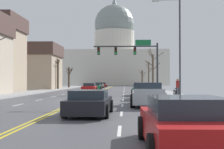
{
  "coord_description": "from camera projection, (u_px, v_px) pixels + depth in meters",
  "views": [
    {
      "loc": [
        3.69,
        -24.03,
        1.66
      ],
      "look_at": [
        1.56,
        26.39,
        2.57
      ],
      "focal_mm": 50.19,
      "sensor_mm": 36.0,
      "label": 1
    }
  ],
  "objects": [
    {
      "name": "ground",
      "position": [
        77.0,
        101.0,
        24.13
      ],
      "size": [
        20.0,
        180.0,
        0.2
      ],
      "color": "#4A4A4F"
    },
    {
      "name": "sedan_oncoming_02",
      "position": [
        99.0,
        85.0,
        64.9
      ],
      "size": [
        2.07,
        4.5,
        1.18
      ],
      "color": "#6B6056",
      "rests_on": "ground"
    },
    {
      "name": "pedestrian_00",
      "position": [
        178.0,
        86.0,
        30.37
      ],
      "size": [
        0.35,
        0.34,
        1.7
      ],
      "color": "#33333D",
      "rests_on": "ground"
    },
    {
      "name": "flank_building_00",
      "position": [
        27.0,
        70.0,
        69.56
      ],
      "size": [
        9.14,
        7.78,
        7.67
      ],
      "color": "#8C6656",
      "rests_on": "ground"
    },
    {
      "name": "bicycle_parked",
      "position": [
        175.0,
        94.0,
        27.46
      ],
      "size": [
        0.12,
        1.77,
        0.85
      ],
      "color": "black",
      "rests_on": "ground"
    },
    {
      "name": "sedan_near_00",
      "position": [
        141.0,
        90.0,
        33.27
      ],
      "size": [
        2.05,
        4.59,
        1.25
      ],
      "color": "#1E7247",
      "rests_on": "ground"
    },
    {
      "name": "signal_gantry",
      "position": [
        134.0,
        55.0,
        38.2
      ],
      "size": [
        7.91,
        0.41,
        6.46
      ],
      "color": "#28282D",
      "rests_on": "ground"
    },
    {
      "name": "sedan_near_03",
      "position": [
        90.0,
        103.0,
        14.93
      ],
      "size": [
        2.13,
        4.56,
        1.19
      ],
      "color": "black",
      "rests_on": "ground"
    },
    {
      "name": "bare_tree_05",
      "position": [
        58.0,
        73.0,
        55.67
      ],
      "size": [
        2.39,
        1.91,
        5.71
      ],
      "color": "brown",
      "rests_on": "ground"
    },
    {
      "name": "street_lamp_right",
      "position": [
        176.0,
        39.0,
        25.8
      ],
      "size": [
        2.35,
        0.24,
        8.35
      ],
      "color": "#333338",
      "rests_on": "ground"
    },
    {
      "name": "flank_building_02",
      "position": [
        21.0,
        67.0,
        57.0
      ],
      "size": [
        13.74,
        9.36,
        8.15
      ],
      "color": "tan",
      "rests_on": "ground"
    },
    {
      "name": "bare_tree_04",
      "position": [
        142.0,
        78.0,
        78.17
      ],
      "size": [
        2.0,
        2.22,
        4.19
      ],
      "color": "brown",
      "rests_on": "ground"
    },
    {
      "name": "sedan_oncoming_01",
      "position": [
        96.0,
        86.0,
        55.91
      ],
      "size": [
        2.03,
        4.37,
        1.15
      ],
      "color": "#1E7247",
      "rests_on": "ground"
    },
    {
      "name": "sedan_oncoming_00",
      "position": [
        89.0,
        87.0,
        47.18
      ],
      "size": [
        2.16,
        4.42,
        1.22
      ],
      "color": "#B71414",
      "rests_on": "ground"
    },
    {
      "name": "capitol_building",
      "position": [
        114.0,
        56.0,
        106.05
      ],
      "size": [
        34.71,
        19.13,
        29.73
      ],
      "color": "beige",
      "rests_on": "ground"
    },
    {
      "name": "sedan_oncoming_03",
      "position": [
        102.0,
        85.0,
        74.27
      ],
      "size": [
        2.06,
        4.37,
        1.14
      ],
      "color": "#B71414",
      "rests_on": "ground"
    },
    {
      "name": "bare_tree_00",
      "position": [
        153.0,
        70.0,
        46.75
      ],
      "size": [
        2.73,
        1.36,
        6.3
      ],
      "color": "brown",
      "rests_on": "ground"
    },
    {
      "name": "bare_tree_02",
      "position": [
        149.0,
        74.0,
        65.76
      ],
      "size": [
        1.78,
        1.6,
        5.56
      ],
      "color": "brown",
      "rests_on": "ground"
    },
    {
      "name": "sedan_near_04",
      "position": [
        186.0,
        125.0,
        7.37
      ],
      "size": [
        2.15,
        4.55,
        1.27
      ],
      "color": "#B71414",
      "rests_on": "ground"
    },
    {
      "name": "pickup_truck_near_02",
      "position": [
        148.0,
        95.0,
        20.55
      ],
      "size": [
        2.36,
        5.55,
        1.5
      ],
      "color": "#ADB2B7",
      "rests_on": "ground"
    },
    {
      "name": "bare_tree_01",
      "position": [
        69.0,
        76.0,
        65.97
      ],
      "size": [
        1.56,
        1.64,
        4.26
      ],
      "color": "#423328",
      "rests_on": "ground"
    },
    {
      "name": "sedan_near_01",
      "position": [
        144.0,
        93.0,
        26.57
      ],
      "size": [
        2.04,
        4.36,
        1.13
      ],
      "color": "silver",
      "rests_on": "ground"
    }
  ]
}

